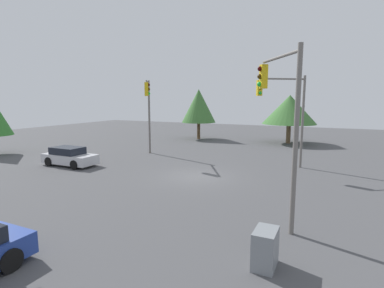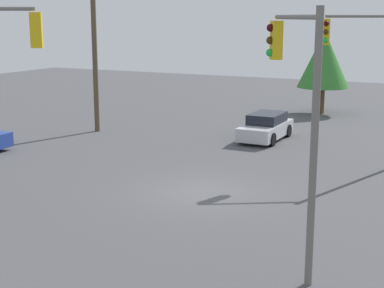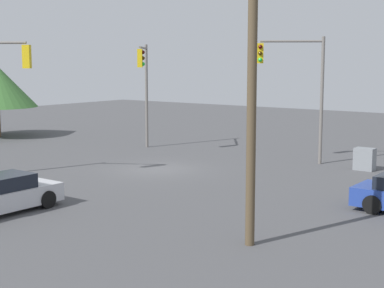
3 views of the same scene
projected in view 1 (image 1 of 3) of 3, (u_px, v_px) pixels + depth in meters
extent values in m
plane|color=#4C4C4F|center=(197.00, 176.00, 19.13)|extent=(80.00, 80.00, 0.00)
cylinder|color=black|center=(10.00, 260.00, 8.51)|extent=(0.69, 0.22, 0.69)
cube|color=silver|center=(70.00, 159.00, 22.25)|extent=(1.72, 4.14, 0.68)
cube|color=black|center=(68.00, 150.00, 22.25)|extent=(1.51, 2.28, 0.52)
cylinder|color=black|center=(91.00, 161.00, 22.46)|extent=(0.22, 0.67, 0.67)
cylinder|color=black|center=(74.00, 165.00, 21.00)|extent=(0.22, 0.67, 0.67)
cylinder|color=black|center=(67.00, 158.00, 23.55)|extent=(0.22, 0.67, 0.67)
cylinder|color=black|center=(49.00, 162.00, 22.09)|extent=(0.22, 0.67, 0.67)
cylinder|color=slate|center=(302.00, 122.00, 21.19)|extent=(0.18, 0.18, 6.53)
cylinder|color=slate|center=(283.00, 79.00, 20.48)|extent=(1.99, 2.78, 0.12)
cube|color=gold|center=(259.00, 88.00, 20.30)|extent=(0.42, 0.44, 1.05)
sphere|color=#360503|center=(261.00, 83.00, 20.09)|extent=(0.22, 0.22, 0.22)
sphere|color=#392605|center=(260.00, 88.00, 20.14)|extent=(0.22, 0.22, 0.22)
sphere|color=green|center=(260.00, 93.00, 20.18)|extent=(0.22, 0.22, 0.22)
cylinder|color=slate|center=(149.00, 117.00, 27.04)|extent=(0.18, 0.18, 6.55)
cylinder|color=slate|center=(148.00, 82.00, 24.85)|extent=(3.11, 1.92, 0.12)
cube|color=gold|center=(146.00, 89.00, 23.19)|extent=(0.44, 0.41, 1.05)
sphere|color=#360503|center=(149.00, 85.00, 23.16)|extent=(0.22, 0.22, 0.22)
sphere|color=#392605|center=(149.00, 89.00, 23.21)|extent=(0.22, 0.22, 0.22)
sphere|color=green|center=(149.00, 94.00, 23.26)|extent=(0.22, 0.22, 0.22)
cylinder|color=slate|center=(296.00, 143.00, 10.48)|extent=(0.18, 0.18, 6.76)
cylinder|color=slate|center=(280.00, 57.00, 11.64)|extent=(2.82, 1.90, 0.12)
cube|color=gold|center=(263.00, 77.00, 13.34)|extent=(0.44, 0.42, 1.05)
sphere|color=#360503|center=(260.00, 69.00, 13.27)|extent=(0.22, 0.22, 0.22)
sphere|color=#392605|center=(260.00, 77.00, 13.32)|extent=(0.22, 0.22, 0.22)
sphere|color=green|center=(260.00, 84.00, 13.37)|extent=(0.22, 0.22, 0.22)
cube|color=gray|center=(265.00, 248.00, 8.74)|extent=(0.99, 0.63, 1.13)
cylinder|color=brown|center=(199.00, 131.00, 37.30)|extent=(0.39, 0.39, 2.07)
cone|color=#3D7033|center=(199.00, 106.00, 36.85)|extent=(4.17, 4.17, 4.06)
cylinder|color=brown|center=(288.00, 134.00, 33.57)|extent=(0.49, 0.49, 2.18)
cone|color=#3D7033|center=(290.00, 110.00, 33.18)|extent=(5.91, 5.91, 3.19)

